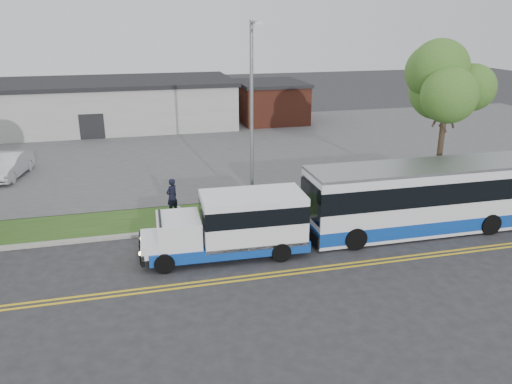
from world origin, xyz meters
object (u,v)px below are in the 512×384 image
object	(u,v)px
shuttle_bus	(237,223)
parked_car_a	(9,166)
streetlight_near	(252,114)
tree_east	(448,86)
pedestrian	(172,197)
transit_bus	(426,197)

from	to	relation	value
shuttle_bus	parked_car_a	bearing A→B (deg)	131.84
streetlight_near	parked_car_a	world-z (taller)	streetlight_near
tree_east	pedestrian	bearing A→B (deg)	178.94
tree_east	streetlight_near	distance (m)	11.05
parked_car_a	shuttle_bus	bearing A→B (deg)	-38.97
transit_bus	pedestrian	xyz separation A→B (m)	(-11.55, 4.69, -0.58)
shuttle_bus	pedestrian	xyz separation A→B (m)	(-2.29, 5.10, -0.39)
tree_east	transit_bus	world-z (taller)	tree_east
shuttle_bus	pedestrian	distance (m)	5.61
pedestrian	parked_car_a	xyz separation A→B (m)	(-9.44, 8.92, -0.20)
transit_bus	streetlight_near	bearing A→B (deg)	151.30
parked_car_a	transit_bus	bearing A→B (deg)	-21.85
streetlight_near	shuttle_bus	distance (m)	6.19
shuttle_bus	pedestrian	world-z (taller)	shuttle_bus
tree_east	parked_car_a	size ratio (longest dim) A/B	1.81
parked_car_a	tree_east	bearing A→B (deg)	-9.45
streetlight_near	pedestrian	distance (m)	5.87
shuttle_bus	parked_car_a	size ratio (longest dim) A/B	1.56
streetlight_near	shuttle_bus	size ratio (longest dim) A/B	1.33
shuttle_bus	parked_car_a	xyz separation A→B (m)	(-11.73, 14.02, -0.59)
tree_east	shuttle_bus	size ratio (longest dim) A/B	1.17
pedestrian	parked_car_a	world-z (taller)	pedestrian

